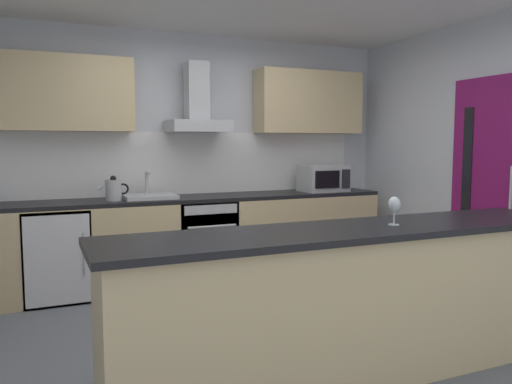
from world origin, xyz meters
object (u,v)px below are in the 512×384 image
refrigerator (57,254)px  kettle (114,190)px  sink (149,196)px  range_hood (197,110)px  microwave (323,178)px  wine_glass (394,205)px  oven (203,239)px

refrigerator → kettle: bearing=-3.4°
sink → refrigerator: bearing=-179.1°
sink → range_hood: range_hood is taller
microwave → kettle: bearing=-179.9°
sink → range_hood: bearing=12.4°
sink → wine_glass: sink is taller
refrigerator → kettle: (0.52, -0.03, 0.58)m
oven → microwave: size_ratio=1.60×
range_hood → microwave: bearing=-6.3°
kettle → range_hood: 1.19m
microwave → sink: bearing=178.9°
refrigerator → oven: bearing=0.1°
wine_glass → refrigerator: bearing=127.2°
microwave → wine_glass: size_ratio=2.81×
oven → range_hood: range_hood is taller
sink → wine_glass: (1.00, -2.48, 0.14)m
oven → microwave: microwave is taller
oven → microwave: bearing=-1.1°
oven → range_hood: bearing=90.0°
sink → range_hood: 1.02m
microwave → sink: (-1.97, 0.04, -0.12)m
oven → microwave: 1.54m
oven → microwave: (1.43, -0.03, 0.59)m
refrigerator → microwave: (2.84, -0.03, 0.62)m
oven → kettle: 1.04m
sink → range_hood: size_ratio=0.69×
range_hood → sink: bearing=-167.6°
wine_glass → range_hood: bearing=100.0°
refrigerator → sink: sink is taller
kettle → range_hood: bearing=10.4°
oven → kettle: bearing=-177.8°
microwave → sink: size_ratio=1.00×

